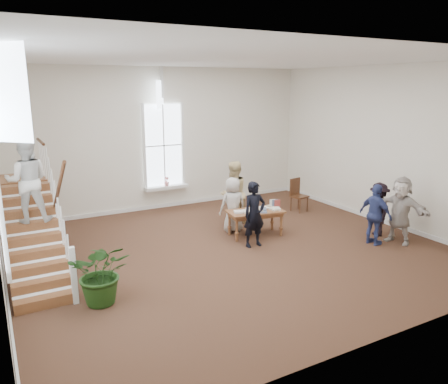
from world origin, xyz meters
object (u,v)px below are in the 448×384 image
woman_cluster_c (400,210)px  woman_cluster_b (378,209)px  library_table (256,213)px  woman_cluster_a (375,215)px  floor_plant (102,272)px  police_officer (254,214)px  person_yellow (233,193)px  elderly_woman (233,205)px  side_chair (297,193)px

woman_cluster_c → woman_cluster_b: bearing=167.9°
library_table → woman_cluster_a: bearing=-33.0°
woman_cluster_b → floor_plant: size_ratio=1.19×
police_officer → person_yellow: person_yellow is taller
library_table → woman_cluster_c: (2.90, -2.20, 0.25)m
library_table → floor_plant: (-4.50, -1.82, -0.01)m
elderly_woman → floor_plant: (-4.13, -2.42, -0.15)m
library_table → woman_cluster_c: woman_cluster_c is taller
woman_cluster_b → library_table: bearing=-90.3°
person_yellow → woman_cluster_b: person_yellow is taller
woman_cluster_b → side_chair: (-0.40, 2.94, -0.13)m
library_table → elderly_woman: elderly_woman is taller
police_officer → floor_plant: size_ratio=1.36×
elderly_woman → side_chair: bearing=-158.2°
woman_cluster_b → elderly_woman: bearing=-95.6°
woman_cluster_a → woman_cluster_b: woman_cluster_a is taller
police_officer → woman_cluster_b: police_officer is taller
elderly_woman → woman_cluster_b: 3.88m
library_table → woman_cluster_b: bearing=-20.0°
woman_cluster_a → woman_cluster_c: (0.64, -0.20, 0.08)m
person_yellow → woman_cluster_b: size_ratio=1.28×
woman_cluster_b → floor_plant: bearing=-59.8°
side_chair → woman_cluster_a: bearing=-105.3°
elderly_woman → woman_cluster_a: size_ratio=0.97×
woman_cluster_b → police_officer: bearing=-77.1°
woman_cluster_a → side_chair: size_ratio=1.48×
library_table → floor_plant: bearing=-149.5°
library_table → person_yellow: size_ratio=0.84×
woman_cluster_c → floor_plant: 7.41m
woman_cluster_c → police_officer: bearing=-130.4°
police_officer → woman_cluster_a: police_officer is taller
woman_cluster_c → side_chair: size_ratio=1.64×
woman_cluster_c → floor_plant: size_ratio=1.42×
side_chair → floor_plant: bearing=-167.1°
elderly_woman → woman_cluster_c: 4.31m
library_table → woman_cluster_b: 3.26m
library_table → person_yellow: person_yellow is taller
library_table → side_chair: 2.83m
person_yellow → woman_cluster_c: size_ratio=1.08×
elderly_woman → floor_plant: elderly_woman is taller
elderly_woman → person_yellow: (0.30, 0.50, 0.17)m
woman_cluster_b → woman_cluster_c: woman_cluster_c is taller
elderly_woman → floor_plant: 4.79m
floor_plant → side_chair: 7.67m
floor_plant → side_chair: (6.96, 3.21, -0.02)m
woman_cluster_a → woman_cluster_b: size_ratio=1.08×
woman_cluster_b → woman_cluster_a: bearing=-25.0°
library_table → police_officer: police_officer is taller
floor_plant → woman_cluster_c: bearing=-2.9°
woman_cluster_c → woman_cluster_a: bearing=-123.0°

